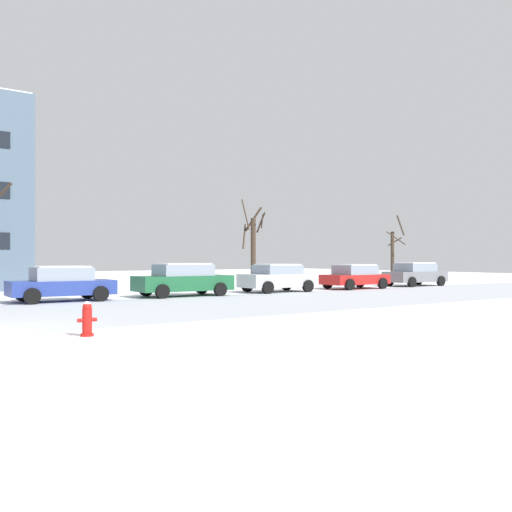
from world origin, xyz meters
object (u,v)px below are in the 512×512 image
(parked_car_green, at_px, (183,279))
(parked_car_gray, at_px, (415,274))
(fire_hydrant, at_px, (87,319))
(parked_car_blue, at_px, (62,283))
(parked_car_silver, at_px, (278,278))
(parked_car_red, at_px, (355,276))

(parked_car_green, height_order, parked_car_gray, parked_car_green)
(fire_hydrant, bearing_deg, parked_car_blue, 77.73)
(parked_car_silver, relative_size, parked_car_gray, 0.93)
(parked_car_gray, bearing_deg, parked_car_silver, -179.87)
(fire_hydrant, distance_m, parked_car_green, 13.24)
(parked_car_blue, xyz_separation_m, parked_car_red, (16.73, -0.19, -0.01))
(parked_car_green, distance_m, parked_car_silver, 5.58)
(parked_car_red, bearing_deg, parked_car_green, 179.38)
(fire_hydrant, distance_m, parked_car_blue, 10.94)
(fire_hydrant, distance_m, parked_car_red, 21.76)
(parked_car_blue, bearing_deg, parked_car_gray, -0.07)
(parked_car_green, height_order, parked_car_red, parked_car_green)
(fire_hydrant, distance_m, parked_car_gray, 26.84)
(parked_car_red, height_order, parked_car_gray, parked_car_gray)
(parked_car_silver, bearing_deg, parked_car_gray, 0.13)
(fire_hydrant, bearing_deg, parked_car_silver, 38.26)
(parked_car_green, bearing_deg, parked_car_silver, 0.15)
(parked_car_blue, bearing_deg, fire_hydrant, -102.27)
(fire_hydrant, xyz_separation_m, parked_car_green, (7.90, 10.61, 0.38))
(fire_hydrant, height_order, parked_car_gray, parked_car_gray)
(parked_car_blue, height_order, parked_car_gray, parked_car_gray)
(parked_car_blue, bearing_deg, parked_car_green, -0.71)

